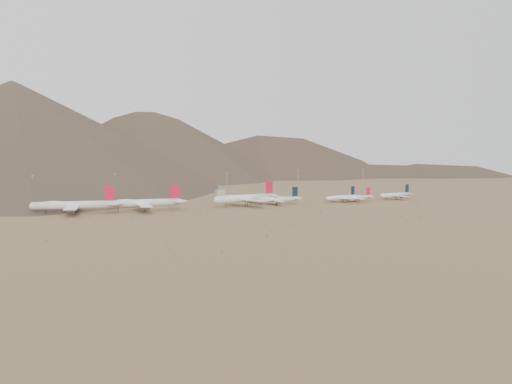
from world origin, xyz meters
name	(u,v)px	position (x,y,z in m)	size (l,w,h in m)	color
ground	(237,211)	(0.00, 0.00, 0.00)	(3000.00, 3000.00, 0.00)	#8F6F4A
mountain_ridge	(83,103)	(0.00, 900.00, 150.00)	(4400.00, 1000.00, 300.00)	brown
widebody_west	(74,205)	(-118.99, 28.75, 6.95)	(67.32, 52.59, 20.16)	silver
widebody_centre	(144,203)	(-67.48, 27.01, 6.77)	(66.08, 50.94, 19.62)	silver
widebody_east	(245,198)	(20.43, 32.05, 7.06)	(67.58, 53.27, 20.47)	silver
narrowbody_a	(277,199)	(50.13, 32.04, 4.99)	(46.38, 33.71, 15.37)	silver
narrowbody_b	(342,197)	(115.06, 29.84, 4.56)	(41.38, 30.69, 14.06)	silver
narrowbody_c	(355,197)	(128.55, 28.25, 4.19)	(39.17, 27.95, 12.92)	silver
narrowbody_d	(396,195)	(178.48, 33.29, 4.55)	(42.27, 30.81, 14.04)	silver
control_tower	(220,193)	(30.00, 120.00, 5.32)	(8.00, 8.00, 12.00)	tan
mast_far_west	(33,189)	(-143.62, 115.02, 14.20)	(2.00, 0.60, 25.70)	gray
mast_west	(115,185)	(-69.33, 138.36, 14.20)	(2.00, 0.60, 25.70)	gray
mast_centre	(227,184)	(34.30, 111.37, 14.20)	(2.00, 0.60, 25.70)	gray
mast_east	(298,180)	(132.68, 146.73, 14.20)	(2.00, 0.60, 25.70)	gray
mast_far_east	(363,180)	(201.98, 123.15, 14.20)	(2.00, 0.60, 25.70)	gray
desert_scrub	(304,221)	(15.92, -78.68, 0.34)	(445.23, 167.80, 0.95)	brown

